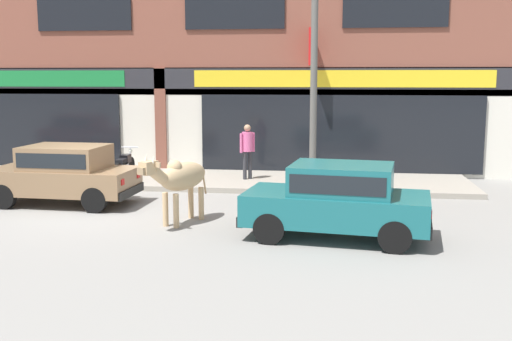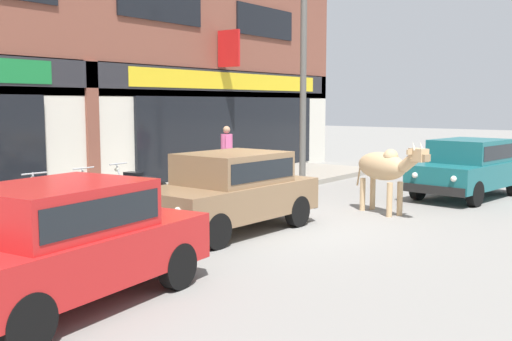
{
  "view_description": "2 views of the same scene",
  "coord_description": "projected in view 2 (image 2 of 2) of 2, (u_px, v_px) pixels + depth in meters",
  "views": [
    {
      "loc": [
        5.55,
        -13.39,
        3.12
      ],
      "look_at": [
        3.69,
        1.0,
        0.83
      ],
      "focal_mm": 42.0,
      "sensor_mm": 36.0,
      "label": 1
    },
    {
      "loc": [
        -9.46,
        -6.53,
        2.37
      ],
      "look_at": [
        0.75,
        1.0,
        0.93
      ],
      "focal_mm": 42.0,
      "sensor_mm": 36.0,
      "label": 2
    }
  ],
  "objects": [
    {
      "name": "ground_plane",
      "position": [
        274.0,
        225.0,
        11.69
      ],
      "size": [
        90.0,
        90.0,
        0.0
      ],
      "primitive_type": "plane",
      "color": "gray"
    },
    {
      "name": "car_0",
      "position": [
        231.0,
        188.0,
        11.02
      ],
      "size": [
        3.67,
        1.76,
        1.46
      ],
      "color": "black",
      "rests_on": "ground"
    },
    {
      "name": "motorcycle_2",
      "position": [
        138.0,
        187.0,
        13.18
      ],
      "size": [
        0.52,
        1.81,
        0.88
      ],
      "color": "black",
      "rests_on": "sidewalk"
    },
    {
      "name": "pedestrian",
      "position": [
        227.0,
        149.0,
        16.22
      ],
      "size": [
        0.4,
        0.35,
        1.6
      ],
      "color": "#2D2D33",
      "rests_on": "sidewalk"
    },
    {
      "name": "car_1",
      "position": [
        64.0,
        238.0,
        6.92
      ],
      "size": [
        3.73,
        1.95,
        1.46
      ],
      "color": "black",
      "rests_on": "ground"
    },
    {
      "name": "utility_pole",
      "position": [
        303.0,
        87.0,
        16.86
      ],
      "size": [
        0.18,
        0.18,
        5.35
      ],
      "primitive_type": "cylinder",
      "color": "#595651",
      "rests_on": "sidewalk"
    },
    {
      "name": "cow",
      "position": [
        385.0,
        167.0,
        12.74
      ],
      "size": [
        1.15,
        2.0,
        1.61
      ],
      "color": "tan",
      "rests_on": "ground"
    },
    {
      "name": "motorcycle_1",
      "position": [
        102.0,
        193.0,
        12.26
      ],
      "size": [
        0.52,
        1.81,
        0.88
      ],
      "color": "black",
      "rests_on": "sidewalk"
    },
    {
      "name": "shop_building",
      "position": [
        82.0,
        35.0,
        14.62
      ],
      "size": [
        23.0,
        1.4,
        8.46
      ],
      "color": "brown",
      "rests_on": "ground"
    },
    {
      "name": "motorcycle_0",
      "position": [
        52.0,
        201.0,
        11.28
      ],
      "size": [
        0.52,
        1.81,
        0.88
      ],
      "color": "black",
      "rests_on": "sidewalk"
    },
    {
      "name": "sidewalk",
      "position": [
        139.0,
        202.0,
        13.94
      ],
      "size": [
        19.0,
        3.28,
        0.14
      ],
      "primitive_type": "cube",
      "color": "gray",
      "rests_on": "ground"
    },
    {
      "name": "car_2",
      "position": [
        469.0,
        165.0,
        14.96
      ],
      "size": [
        3.75,
        2.05,
        1.46
      ],
      "color": "black",
      "rests_on": "ground"
    }
  ]
}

